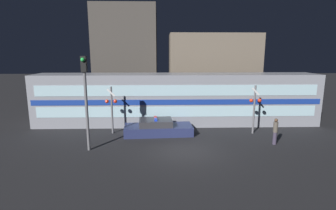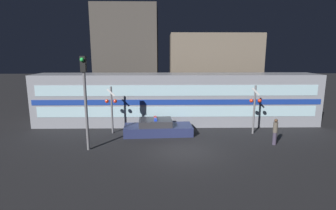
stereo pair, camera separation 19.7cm
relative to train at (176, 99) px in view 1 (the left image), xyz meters
name	(u,v)px [view 1 (the left image)]	position (x,y,z in m)	size (l,w,h in m)	color
ground_plane	(184,151)	(0.11, -6.33, -2.05)	(120.00, 120.00, 0.00)	black
train	(176,99)	(0.00, 0.00, 0.00)	(22.59, 2.90, 4.10)	gray
police_car	(158,128)	(-1.51, -2.98, -1.59)	(4.92, 2.17, 1.23)	navy
pedestrian	(275,131)	(5.96, -5.31, -1.18)	(0.29, 0.29, 1.70)	#3F384C
crossing_signal_near	(255,106)	(5.39, -2.99, -0.02)	(0.86, 0.35, 3.50)	slate
crossing_signal_far	(112,107)	(-4.79, -2.67, -0.06)	(0.86, 0.35, 3.41)	slate
traffic_light_corner	(86,92)	(-5.62, -5.98, 1.47)	(0.30, 0.46, 5.57)	slate
building_left	(127,56)	(-5.07, 9.32, 3.31)	(6.70, 6.23, 10.72)	#47423D
building_center	(213,71)	(4.21, 6.62, 1.77)	(9.10, 4.46, 7.65)	#726656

